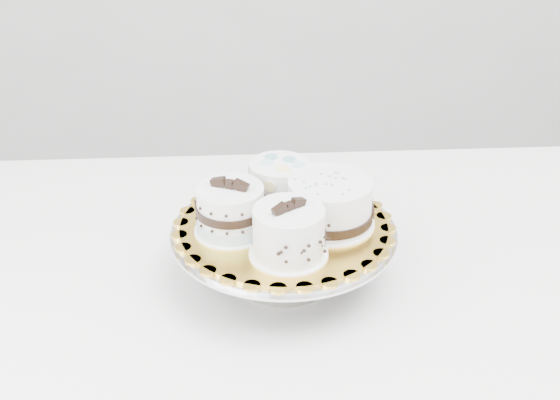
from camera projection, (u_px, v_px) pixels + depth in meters
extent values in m
cube|color=white|center=(299.00, 285.00, 1.08)|extent=(1.35, 0.98, 0.04)
cube|color=white|center=(23.00, 330.00, 1.56)|extent=(0.06, 0.06, 0.71)
cube|color=white|center=(534.00, 311.00, 1.62)|extent=(0.06, 0.06, 0.71)
cylinder|color=gray|center=(284.00, 274.00, 1.06)|extent=(0.15, 0.15, 0.01)
cylinder|color=gray|center=(284.00, 255.00, 1.05)|extent=(0.10, 0.10, 0.08)
cylinder|color=silver|center=(284.00, 230.00, 1.02)|extent=(0.32, 0.32, 0.01)
cylinder|color=silver|center=(284.00, 231.00, 1.02)|extent=(0.33, 0.33, 0.00)
cylinder|color=gold|center=(284.00, 226.00, 1.02)|extent=(0.32, 0.32, 0.00)
cylinder|color=white|center=(289.00, 253.00, 0.95)|extent=(0.11, 0.11, 0.00)
cylinder|color=white|center=(289.00, 231.00, 0.93)|extent=(0.13, 0.13, 0.07)
cylinder|color=white|center=(232.00, 229.00, 1.00)|extent=(0.11, 0.11, 0.00)
cylinder|color=white|center=(231.00, 209.00, 0.99)|extent=(0.13, 0.13, 0.07)
cylinder|color=#A9CAD6|center=(231.00, 223.00, 1.00)|extent=(0.10, 0.10, 0.02)
cylinder|color=black|center=(231.00, 207.00, 0.99)|extent=(0.10, 0.10, 0.01)
cylinder|color=white|center=(280.00, 201.00, 1.08)|extent=(0.10, 0.10, 0.00)
cylinder|color=white|center=(280.00, 182.00, 1.06)|extent=(0.12, 0.12, 0.06)
cylinder|color=white|center=(329.00, 222.00, 1.02)|extent=(0.13, 0.13, 0.00)
cylinder|color=white|center=(330.00, 202.00, 1.00)|extent=(0.14, 0.14, 0.07)
cylinder|color=black|center=(329.00, 213.00, 1.01)|extent=(0.13, 0.13, 0.01)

